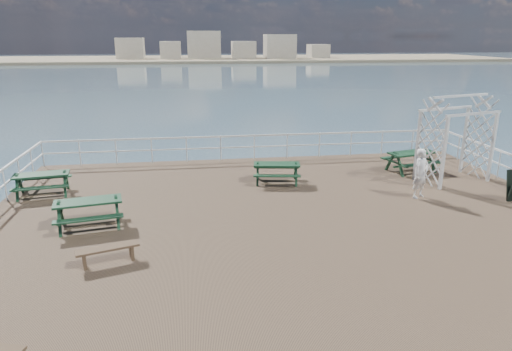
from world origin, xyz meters
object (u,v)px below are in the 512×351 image
(picnic_table_b, at_px, (277,169))
(person, at_px, (421,174))
(picnic_table_c, at_px, (411,157))
(picnic_table_d, at_px, (89,208))
(picnic_table_a, at_px, (42,180))
(trellis_arbor, at_px, (455,143))
(flat_bench_near, at_px, (108,251))

(picnic_table_b, bearing_deg, person, -18.24)
(picnic_table_c, height_order, picnic_table_d, picnic_table_c)
(picnic_table_a, relative_size, trellis_arbor, 0.61)
(trellis_arbor, height_order, person, trellis_arbor)
(picnic_table_d, bearing_deg, person, -4.76)
(picnic_table_a, bearing_deg, trellis_arbor, -9.90)
(picnic_table_b, height_order, picnic_table_c, picnic_table_c)
(picnic_table_c, xyz_separation_m, person, (-1.16, -2.97, 0.26))
(picnic_table_a, bearing_deg, picnic_table_d, -63.20)
(picnic_table_b, relative_size, picnic_table_c, 0.87)
(picnic_table_b, bearing_deg, picnic_table_c, 16.03)
(picnic_table_d, distance_m, person, 10.51)
(picnic_table_d, bearing_deg, flat_bench_near, -79.49)
(picnic_table_c, bearing_deg, trellis_arbor, -67.71)
(picnic_table_c, height_order, trellis_arbor, trellis_arbor)
(picnic_table_d, xyz_separation_m, person, (10.46, 0.97, 0.27))
(person, bearing_deg, picnic_table_b, 126.60)
(picnic_table_b, distance_m, flat_bench_near, 7.63)
(picnic_table_c, height_order, person, person)
(picnic_table_d, bearing_deg, picnic_table_c, 8.68)
(picnic_table_a, height_order, flat_bench_near, picnic_table_a)
(person, bearing_deg, picnic_table_d, 159.41)
(picnic_table_c, bearing_deg, flat_bench_near, -163.32)
(flat_bench_near, relative_size, person, 0.89)
(picnic_table_b, relative_size, person, 1.13)
(picnic_table_c, bearing_deg, picnic_table_a, 170.10)
(flat_bench_near, bearing_deg, picnic_table_a, 101.82)
(picnic_table_b, height_order, flat_bench_near, picnic_table_b)
(picnic_table_a, bearing_deg, picnic_table_c, -4.47)
(picnic_table_a, relative_size, picnic_table_d, 0.95)
(picnic_table_d, bearing_deg, picnic_table_a, 115.04)
(picnic_table_d, distance_m, flat_bench_near, 2.53)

